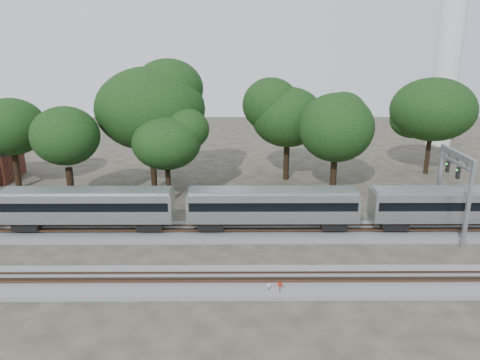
# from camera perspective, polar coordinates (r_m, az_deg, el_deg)

# --- Properties ---
(ground) EXTENTS (160.00, 160.00, 0.00)m
(ground) POSITION_cam_1_polar(r_m,az_deg,el_deg) (41.34, -5.13, -9.85)
(ground) COLOR #383328
(ground) RESTS_ON ground
(track_far) EXTENTS (160.00, 5.00, 0.73)m
(track_far) POSITION_cam_1_polar(r_m,az_deg,el_deg) (46.69, -4.54, -6.34)
(track_far) COLOR slate
(track_far) RESTS_ON ground
(track_near) EXTENTS (160.00, 5.00, 0.73)m
(track_near) POSITION_cam_1_polar(r_m,az_deg,el_deg) (37.72, -5.63, -12.28)
(track_near) COLOR slate
(track_near) RESTS_ON ground
(train) EXTENTS (86.47, 2.98, 4.39)m
(train) POSITION_cam_1_polar(r_m,az_deg,el_deg) (45.65, 4.14, -2.99)
(train) COLOR #AFB1B6
(train) RESTS_ON ground
(switch_stand_red) EXTENTS (0.35, 0.16, 1.15)m
(switch_stand_red) POSITION_cam_1_polar(r_m,az_deg,el_deg) (35.89, 4.88, -12.91)
(switch_stand_red) COLOR #512D19
(switch_stand_red) RESTS_ON ground
(switch_stand_white) EXTENTS (0.29, 0.07, 0.92)m
(switch_stand_white) POSITION_cam_1_polar(r_m,az_deg,el_deg) (36.09, 3.53, -12.96)
(switch_stand_white) COLOR #512D19
(switch_stand_white) RESTS_ON ground
(switch_lever) EXTENTS (0.55, 0.39, 0.30)m
(switch_lever) POSITION_cam_1_polar(r_m,az_deg,el_deg) (36.40, 1.98, -13.45)
(switch_lever) COLOR #512D19
(switch_lever) RESTS_ON ground
(signal_gantry) EXTENTS (0.58, 6.85, 8.33)m
(signal_gantry) POSITION_cam_1_polar(r_m,az_deg,el_deg) (49.22, 24.71, 0.58)
(signal_gantry) COLOR gray
(signal_gantry) RESTS_ON ground
(tree_1) EXTENTS (8.19, 8.19, 11.54)m
(tree_1) POSITION_cam_1_polar(r_m,az_deg,el_deg) (65.35, -26.16, 5.82)
(tree_1) COLOR black
(tree_1) RESTS_ON ground
(tree_2) EXTENTS (8.23, 8.23, 11.60)m
(tree_2) POSITION_cam_1_polar(r_m,az_deg,el_deg) (56.37, -20.53, 5.04)
(tree_2) COLOR black
(tree_2) RESTS_ON ground
(tree_3) EXTENTS (10.50, 10.50, 14.80)m
(tree_3) POSITION_cam_1_polar(r_m,az_deg,el_deg) (59.10, -10.88, 8.49)
(tree_3) COLOR black
(tree_3) RESTS_ON ground
(tree_4) EXTENTS (7.24, 7.24, 10.21)m
(tree_4) POSITION_cam_1_polar(r_m,az_deg,el_deg) (54.49, -8.95, 4.47)
(tree_4) COLOR black
(tree_4) RESTS_ON ground
(tree_5) EXTENTS (8.76, 8.76, 12.35)m
(tree_5) POSITION_cam_1_polar(r_m,az_deg,el_deg) (63.11, 5.83, 7.63)
(tree_5) COLOR black
(tree_5) RESTS_ON ground
(tree_6) EXTENTS (8.49, 8.49, 11.97)m
(tree_6) POSITION_cam_1_polar(r_m,az_deg,el_deg) (57.73, 11.64, 6.26)
(tree_6) COLOR black
(tree_6) RESTS_ON ground
(tree_7) EXTENTS (9.35, 9.35, 13.18)m
(tree_7) POSITION_cam_1_polar(r_m,az_deg,el_deg) (70.93, 22.47, 7.93)
(tree_7) COLOR black
(tree_7) RESTS_ON ground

